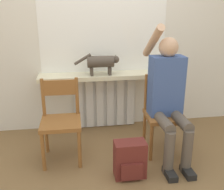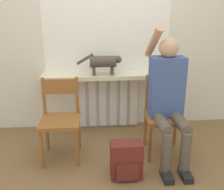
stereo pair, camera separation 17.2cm
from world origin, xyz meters
name	(u,v)px [view 2 (the right image)]	position (x,y,z in m)	size (l,w,h in m)	color
ground_plane	(117,177)	(0.00, 0.00, 0.00)	(12.00, 12.00, 0.00)	brown
wall_with_window	(107,22)	(0.00, 1.23, 1.35)	(7.00, 0.06, 2.70)	silver
radiator	(108,101)	(0.00, 1.15, 0.35)	(0.81, 0.08, 0.70)	silver
windowsill	(108,76)	(0.00, 1.05, 0.72)	(1.63, 0.31, 0.05)	beige
window_glass	(107,28)	(0.00, 1.20, 1.29)	(1.56, 0.01, 1.07)	white
chair_left	(60,118)	(-0.55, 0.44, 0.44)	(0.40, 0.40, 0.84)	brown
chair_right	(164,114)	(0.55, 0.44, 0.44)	(0.43, 0.43, 0.84)	brown
person	(168,95)	(0.55, 0.33, 0.69)	(0.36, 0.97, 1.38)	brown
cat	(104,62)	(-0.06, 0.99, 0.91)	(0.54, 0.14, 0.27)	#4C4238
backpack	(126,160)	(0.08, 0.00, 0.17)	(0.29, 0.20, 0.36)	maroon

